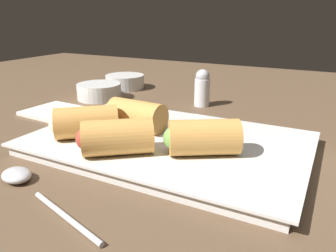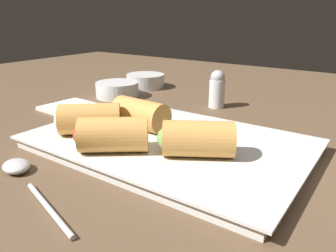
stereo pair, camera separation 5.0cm
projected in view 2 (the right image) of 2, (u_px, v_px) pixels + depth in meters
The scene contains 11 objects.
table_surface at pixel (186, 153), 43.17cm from camera, with size 180.00×140.00×2.00cm.
serving_plate at pixel (168, 143), 41.77cm from camera, with size 34.03×22.37×1.50cm.
roll_front_left at pixel (110, 135), 36.97cm from camera, with size 8.58×7.88×4.01cm.
roll_front_right at pixel (87, 119), 42.43cm from camera, with size 8.47×8.08×4.01cm.
roll_back_left at pixel (195, 139), 35.77cm from camera, with size 8.69×7.44×4.01cm.
roll_back_right at pixel (138, 113), 44.70cm from camera, with size 8.56×4.55×4.01cm.
dipping_bowl_near at pixel (117, 89), 67.32cm from camera, with size 8.75×8.75×3.07cm.
dipping_bowl_far at pixel (145, 80), 75.82cm from camera, with size 8.75×8.75×3.07cm.
spoon at pixel (21, 172), 34.68cm from camera, with size 16.58×6.22×1.25cm.
napkin at pixel (73, 108), 58.79cm from camera, with size 10.62×9.20×0.60cm.
salt_shaker at pixel (217, 89), 59.38cm from camera, with size 2.87×2.87×6.83cm.
Camera 2 is at (20.71, -33.83, 18.59)cm, focal length 35.00 mm.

